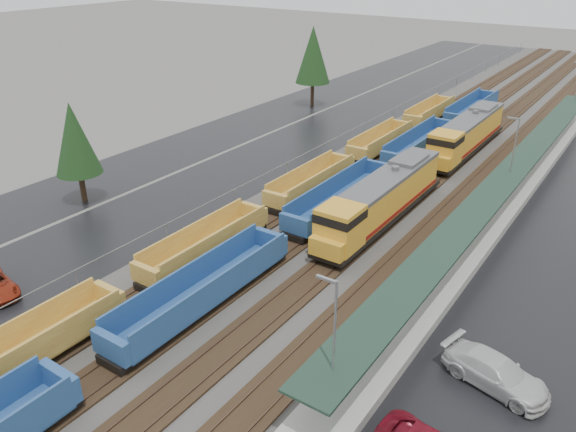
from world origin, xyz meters
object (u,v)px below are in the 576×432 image
(well_string_yellow, at_px, (206,245))
(well_string_blue, at_px, (283,237))
(parked_car_east_c, at_px, (496,373))
(locomotive_trail, at_px, (466,135))
(locomotive_lead, at_px, (380,200))

(well_string_yellow, bearing_deg, well_string_blue, 45.66)
(parked_car_east_c, bearing_deg, well_string_blue, 85.62)
(locomotive_trail, relative_size, well_string_blue, 0.18)
(locomotive_trail, distance_m, well_string_blue, 29.22)
(locomotive_lead, bearing_deg, well_string_yellow, -123.65)
(locomotive_lead, height_order, parked_car_east_c, locomotive_lead)
(parked_car_east_c, bearing_deg, locomotive_lead, 57.95)
(locomotive_lead, xyz_separation_m, well_string_blue, (-4.00, -7.93, -1.09))
(well_string_yellow, xyz_separation_m, parked_car_east_c, (21.24, -1.45, -0.30))
(locomotive_trail, bearing_deg, well_string_yellow, -103.62)
(locomotive_lead, height_order, well_string_yellow, locomotive_lead)
(well_string_yellow, bearing_deg, locomotive_lead, 56.35)
(locomotive_lead, xyz_separation_m, locomotive_trail, (0.00, 21.00, 0.00))
(well_string_yellow, height_order, well_string_blue, well_string_blue)
(locomotive_lead, xyz_separation_m, parked_car_east_c, (13.24, -13.47, -1.45))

